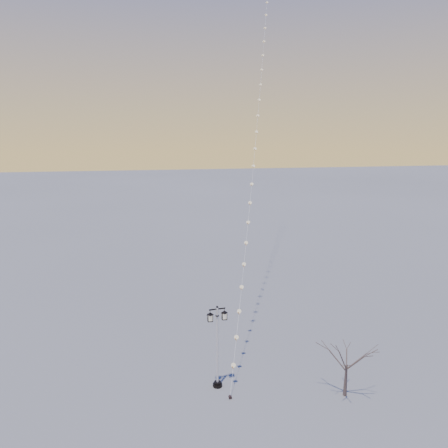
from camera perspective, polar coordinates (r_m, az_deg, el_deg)
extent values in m
plane|color=slate|center=(27.52, 1.77, -22.48)|extent=(300.00, 300.00, 0.00)
cylinder|color=black|center=(29.12, -0.85, -20.12)|extent=(0.59, 0.59, 0.17)
cylinder|color=black|center=(29.04, -0.85, -19.85)|extent=(0.42, 0.42, 0.15)
cylinder|color=silver|center=(27.76, -0.87, -15.37)|extent=(0.14, 0.14, 4.97)
cylinder|color=black|center=(26.93, -0.88, -11.78)|extent=(0.21, 0.21, 0.06)
cube|color=black|center=(26.76, -0.88, -10.95)|extent=(1.01, 0.20, 0.06)
sphere|color=black|center=(26.71, -0.88, -10.70)|extent=(0.15, 0.15, 0.15)
pyramid|color=black|center=(26.71, -1.81, -11.37)|extent=(0.47, 0.47, 0.15)
cube|color=beige|center=(26.84, -1.81, -12.01)|extent=(0.28, 0.28, 0.36)
cube|color=black|center=(26.93, -1.81, -12.40)|extent=(0.32, 0.32, 0.04)
pyramid|color=black|center=(26.94, 0.04, -11.15)|extent=(0.47, 0.47, 0.15)
cube|color=beige|center=(27.08, 0.04, -11.79)|extent=(0.28, 0.28, 0.36)
cube|color=black|center=(27.16, 0.04, -12.17)|extent=(0.32, 0.32, 0.04)
cone|color=#4C3C34|center=(28.78, 15.47, -18.95)|extent=(0.23, 0.23, 1.95)
cylinder|color=black|center=(28.05, 0.81, -21.49)|extent=(0.19, 0.19, 0.19)
cylinder|color=black|center=(28.04, 0.81, -21.45)|extent=(0.03, 0.03, 0.24)
cone|color=orange|center=(43.33, 4.46, 16.90)|extent=(0.08, 0.08, 0.27)
cylinder|color=white|center=(27.79, 0.81, -20.68)|extent=(0.02, 0.02, 0.76)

